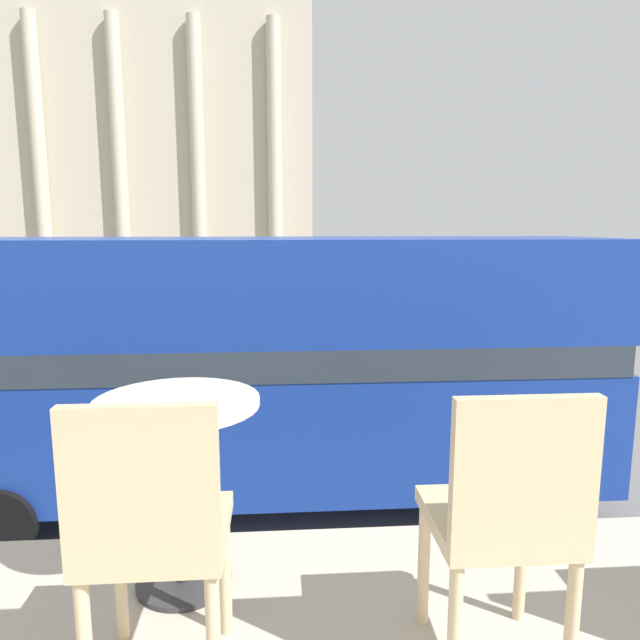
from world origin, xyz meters
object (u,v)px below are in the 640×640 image
(car_maroon, at_px, (367,350))
(pedestrian_black, at_px, (608,345))
(double_decker_bus, at_px, (276,361))
(pedestrian_blue, at_px, (466,295))
(cafe_chair_0, at_px, (153,529))
(plaza_building_left, at_px, (141,144))
(traffic_light_mid, at_px, (244,285))
(pedestrian_grey, at_px, (299,319))
(traffic_light_near, at_px, (47,310))
(car_silver, at_px, (107,300))
(cafe_dining_table, at_px, (179,450))
(pedestrian_red, at_px, (93,303))
(cafe_chair_1, at_px, (505,516))

(car_maroon, bearing_deg, pedestrian_black, -168.42)
(car_maroon, bearing_deg, double_decker_bus, 94.54)
(pedestrian_blue, bearing_deg, cafe_chair_0, -126.63)
(double_decker_bus, distance_m, plaza_building_left, 38.31)
(traffic_light_mid, xyz_separation_m, pedestrian_grey, (1.92, 1.94, -1.52))
(traffic_light_near, distance_m, car_silver, 17.04)
(cafe_chair_0, bearing_deg, pedestrian_black, 59.49)
(cafe_dining_table, distance_m, traffic_light_mid, 17.25)
(pedestrian_grey, distance_m, pedestrian_blue, 11.92)
(double_decker_bus, relative_size, plaza_building_left, 0.40)
(plaza_building_left, xyz_separation_m, car_silver, (1.20, -14.88, -9.81))
(car_maroon, xyz_separation_m, pedestrian_grey, (-1.94, 4.25, 0.29))
(pedestrian_red, relative_size, pedestrian_blue, 1.08)
(pedestrian_blue, bearing_deg, pedestrian_black, -107.53)
(pedestrian_black, bearing_deg, cafe_chair_1, -132.01)
(cafe_dining_table, distance_m, traffic_light_near, 12.40)
(car_silver, bearing_deg, cafe_dining_table, 109.92)
(cafe_dining_table, relative_size, traffic_light_mid, 0.19)
(cafe_chair_1, height_order, traffic_light_mid, cafe_chair_1)
(cafe_chair_1, relative_size, pedestrian_black, 0.50)
(cafe_chair_0, height_order, pedestrian_red, cafe_chair_0)
(pedestrian_grey, relative_size, pedestrian_red, 1.00)
(pedestrian_red, bearing_deg, traffic_light_mid, -11.97)
(car_maroon, height_order, car_silver, same)
(traffic_light_mid, distance_m, pedestrian_blue, 14.72)
(plaza_building_left, height_order, pedestrian_blue, plaza_building_left)
(cafe_chair_0, xyz_separation_m, plaza_building_left, (-9.72, 43.28, 6.88))
(double_decker_bus, height_order, car_maroon, double_decker_bus)
(car_maroon, distance_m, pedestrian_grey, 4.68)
(cafe_dining_table, xyz_separation_m, pedestrian_blue, (10.16, 26.90, -2.73))
(pedestrian_black, distance_m, pedestrian_red, 21.14)
(traffic_light_near, distance_m, car_maroon, 8.95)
(double_decker_bus, bearing_deg, cafe_chair_0, -92.47)
(plaza_building_left, bearing_deg, cafe_dining_table, -77.21)
(car_maroon, height_order, pedestrian_red, pedestrian_red)
(cafe_chair_1, height_order, pedestrian_red, cafe_chair_1)
(traffic_light_near, relative_size, traffic_light_mid, 1.01)
(car_maroon, bearing_deg, plaza_building_left, -42.34)
(plaza_building_left, height_order, pedestrian_black, plaza_building_left)
(cafe_chair_0, height_order, pedestrian_black, cafe_chair_0)
(traffic_light_mid, height_order, pedestrian_blue, traffic_light_mid)
(cafe_dining_table, height_order, pedestrian_black, cafe_dining_table)
(plaza_building_left, height_order, pedestrian_red, plaza_building_left)
(plaza_building_left, bearing_deg, pedestrian_grey, -65.39)
(pedestrian_red, bearing_deg, double_decker_bus, -31.54)
(pedestrian_grey, distance_m, pedestrian_black, 10.41)
(traffic_light_near, bearing_deg, car_silver, 102.16)
(traffic_light_near, relative_size, car_maroon, 0.93)
(pedestrian_black, bearing_deg, car_maroon, 158.78)
(plaza_building_left, bearing_deg, traffic_light_mid, -70.80)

